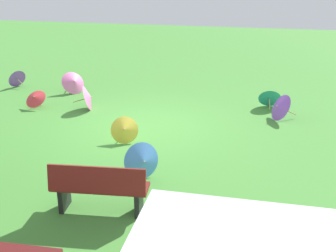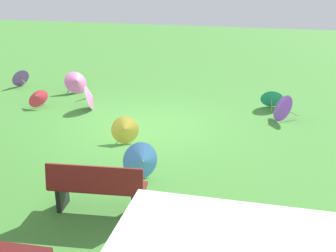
{
  "view_description": "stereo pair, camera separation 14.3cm",
  "coord_description": "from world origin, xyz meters",
  "px_view_note": "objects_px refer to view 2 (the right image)",
  "views": [
    {
      "loc": [
        -2.88,
        9.68,
        3.84
      ],
      "look_at": [
        -0.93,
        1.38,
        0.6
      ],
      "focal_mm": 44.61,
      "sensor_mm": 36.0,
      "label": 1
    },
    {
      "loc": [
        -3.02,
        9.64,
        3.84
      ],
      "look_at": [
        -0.93,
        1.38,
        0.6
      ],
      "focal_mm": 44.61,
      "sensor_mm": 36.0,
      "label": 2
    }
  ],
  "objects_px": {
    "parasol_teal_0": "(272,98)",
    "parasol_pink_2": "(91,97)",
    "parasol_blue_0": "(142,161)",
    "parasol_pink_0": "(77,82)",
    "park_bench": "(97,187)",
    "parasol_purple_1": "(20,77)",
    "parasol_purple_0": "(281,107)",
    "parasol_yellow_0": "(125,129)",
    "parasol_red_0": "(37,97)"
  },
  "relations": [
    {
      "from": "parasol_purple_1",
      "to": "parasol_yellow_0",
      "type": "bearing_deg",
      "value": 143.75
    },
    {
      "from": "park_bench",
      "to": "parasol_purple_0",
      "type": "xyz_separation_m",
      "value": [
        -2.94,
        -5.38,
        -0.1
      ]
    },
    {
      "from": "parasol_purple_0",
      "to": "parasol_red_0",
      "type": "bearing_deg",
      "value": 5.09
    },
    {
      "from": "parasol_teal_0",
      "to": "parasol_pink_2",
      "type": "distance_m",
      "value": 5.24
    },
    {
      "from": "parasol_purple_1",
      "to": "parasol_pink_2",
      "type": "xyz_separation_m",
      "value": [
        -3.43,
        1.74,
        0.05
      ]
    },
    {
      "from": "parasol_purple_0",
      "to": "parasol_blue_0",
      "type": "bearing_deg",
      "value": 57.38
    },
    {
      "from": "parasol_teal_0",
      "to": "parasol_yellow_0",
      "type": "bearing_deg",
      "value": 46.7
    },
    {
      "from": "parasol_pink_0",
      "to": "parasol_pink_2",
      "type": "bearing_deg",
      "value": 128.37
    },
    {
      "from": "parasol_purple_0",
      "to": "parasol_pink_2",
      "type": "bearing_deg",
      "value": 3.84
    },
    {
      "from": "parasol_pink_0",
      "to": "parasol_yellow_0",
      "type": "distance_m",
      "value": 4.6
    },
    {
      "from": "parasol_pink_0",
      "to": "parasol_yellow_0",
      "type": "relative_size",
      "value": 1.29
    },
    {
      "from": "park_bench",
      "to": "parasol_yellow_0",
      "type": "height_order",
      "value": "park_bench"
    },
    {
      "from": "parasol_purple_0",
      "to": "parasol_yellow_0",
      "type": "bearing_deg",
      "value": 34.57
    },
    {
      "from": "parasol_purple_0",
      "to": "parasol_red_0",
      "type": "xyz_separation_m",
      "value": [
        6.87,
        0.61,
        -0.05
      ]
    },
    {
      "from": "parasol_blue_0",
      "to": "parasol_purple_0",
      "type": "bearing_deg",
      "value": -122.62
    },
    {
      "from": "parasol_red_0",
      "to": "parasol_blue_0",
      "type": "bearing_deg",
      "value": 141.14
    },
    {
      "from": "parasol_purple_0",
      "to": "parasol_blue_0",
      "type": "xyz_separation_m",
      "value": [
        2.6,
        4.06,
        0.0
      ]
    },
    {
      "from": "park_bench",
      "to": "parasol_purple_1",
      "type": "xyz_separation_m",
      "value": [
        5.78,
        -6.77,
        -0.15
      ]
    },
    {
      "from": "parasol_purple_0",
      "to": "parasol_teal_0",
      "type": "height_order",
      "value": "parasol_purple_0"
    },
    {
      "from": "park_bench",
      "to": "parasol_teal_0",
      "type": "xyz_separation_m",
      "value": [
        -2.7,
        -6.44,
        -0.16
      ]
    },
    {
      "from": "park_bench",
      "to": "parasol_pink_0",
      "type": "height_order",
      "value": "park_bench"
    },
    {
      "from": "parasol_blue_0",
      "to": "parasol_purple_1",
      "type": "height_order",
      "value": "parasol_blue_0"
    },
    {
      "from": "park_bench",
      "to": "parasol_pink_2",
      "type": "xyz_separation_m",
      "value": [
        2.35,
        -5.03,
        -0.1
      ]
    },
    {
      "from": "park_bench",
      "to": "parasol_red_0",
      "type": "height_order",
      "value": "park_bench"
    },
    {
      "from": "park_bench",
      "to": "parasol_red_0",
      "type": "bearing_deg",
      "value": -50.54
    },
    {
      "from": "parasol_teal_0",
      "to": "parasol_purple_1",
      "type": "relative_size",
      "value": 0.94
    },
    {
      "from": "parasol_pink_0",
      "to": "parasol_pink_2",
      "type": "relative_size",
      "value": 1.22
    },
    {
      "from": "parasol_pink_0",
      "to": "parasol_purple_1",
      "type": "distance_m",
      "value": 2.28
    },
    {
      "from": "parasol_purple_0",
      "to": "parasol_purple_1",
      "type": "relative_size",
      "value": 1.23
    },
    {
      "from": "parasol_teal_0",
      "to": "parasol_purple_1",
      "type": "xyz_separation_m",
      "value": [
        8.48,
        -0.33,
        0.0
      ]
    },
    {
      "from": "parasol_yellow_0",
      "to": "parasol_pink_2",
      "type": "distance_m",
      "value": 2.73
    },
    {
      "from": "parasol_purple_1",
      "to": "parasol_teal_0",
      "type": "bearing_deg",
      "value": 177.76
    },
    {
      "from": "park_bench",
      "to": "parasol_purple_0",
      "type": "relative_size",
      "value": 1.88
    },
    {
      "from": "parasol_purple_1",
      "to": "parasol_blue_0",
      "type": "bearing_deg",
      "value": 138.4
    },
    {
      "from": "parasol_pink_0",
      "to": "parasol_purple_0",
      "type": "xyz_separation_m",
      "value": [
        -6.46,
        1.11,
        -0.0
      ]
    },
    {
      "from": "park_bench",
      "to": "parasol_purple_0",
      "type": "height_order",
      "value": "park_bench"
    },
    {
      "from": "parasol_yellow_0",
      "to": "parasol_teal_0",
      "type": "bearing_deg",
      "value": -133.3
    },
    {
      "from": "parasol_blue_0",
      "to": "parasol_pink_0",
      "type": "bearing_deg",
      "value": -53.24
    },
    {
      "from": "park_bench",
      "to": "parasol_blue_0",
      "type": "height_order",
      "value": "park_bench"
    },
    {
      "from": "parasol_pink_0",
      "to": "parasol_purple_0",
      "type": "bearing_deg",
      "value": 170.22
    },
    {
      "from": "parasol_pink_0",
      "to": "parasol_purple_1",
      "type": "bearing_deg",
      "value": -6.8
    },
    {
      "from": "parasol_red_0",
      "to": "parasol_yellow_0",
      "type": "bearing_deg",
      "value": 151.5
    },
    {
      "from": "parasol_blue_0",
      "to": "parasol_yellow_0",
      "type": "xyz_separation_m",
      "value": [
        0.93,
        -1.63,
        -0.05
      ]
    },
    {
      "from": "parasol_purple_0",
      "to": "parasol_blue_0",
      "type": "relative_size",
      "value": 1.19
    },
    {
      "from": "parasol_teal_0",
      "to": "parasol_blue_0",
      "type": "bearing_deg",
      "value": 65.29
    },
    {
      "from": "parasol_teal_0",
      "to": "parasol_blue_0",
      "type": "distance_m",
      "value": 5.62
    },
    {
      "from": "park_bench",
      "to": "parasol_pink_0",
      "type": "distance_m",
      "value": 7.39
    },
    {
      "from": "parasol_pink_0",
      "to": "parasol_yellow_0",
      "type": "bearing_deg",
      "value": 129.62
    },
    {
      "from": "parasol_purple_0",
      "to": "parasol_purple_1",
      "type": "xyz_separation_m",
      "value": [
        8.72,
        -1.38,
        -0.05
      ]
    },
    {
      "from": "parasol_purple_0",
      "to": "parasol_yellow_0",
      "type": "distance_m",
      "value": 4.28
    }
  ]
}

